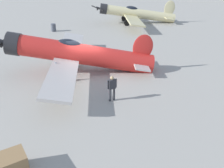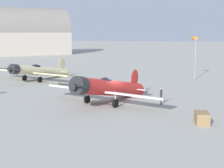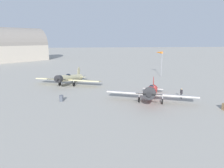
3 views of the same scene
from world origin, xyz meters
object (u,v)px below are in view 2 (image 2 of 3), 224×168
(airplane_foreground, at_px, (109,88))
(airplane_mid_apron, at_px, (39,71))
(ground_crew_mechanic, at_px, (161,94))
(equipment_crate, at_px, (202,118))
(windsock_mast, at_px, (193,40))

(airplane_foreground, distance_m, airplane_mid_apron, 18.17)
(ground_crew_mechanic, bearing_deg, equipment_crate, 118.37)
(airplane_foreground, xyz_separation_m, equipment_crate, (-5.73, -8.52, -1.01))
(equipment_crate, relative_size, windsock_mast, 0.28)
(ground_crew_mechanic, height_order, windsock_mast, windsock_mast)
(equipment_crate, bearing_deg, windsock_mast, 1.08)
(airplane_foreground, relative_size, airplane_mid_apron, 0.97)
(windsock_mast, bearing_deg, ground_crew_mechanic, 170.79)
(ground_crew_mechanic, xyz_separation_m, equipment_crate, (-6.21, -3.53, -0.52))
(airplane_foreground, xyz_separation_m, airplane_mid_apron, (12.59, 13.11, -0.12))
(airplane_mid_apron, relative_size, ground_crew_mechanic, 8.25)
(airplane_mid_apron, xyz_separation_m, equipment_crate, (-18.32, -21.64, -0.90))
(airplane_mid_apron, bearing_deg, airplane_foreground, 67.39)
(airplane_foreground, height_order, equipment_crate, airplane_foreground)
(ground_crew_mechanic, bearing_deg, airplane_foreground, 4.15)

